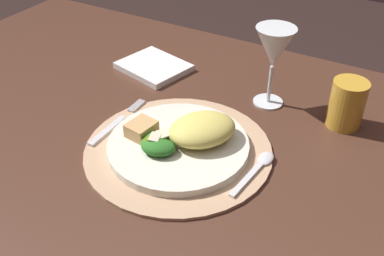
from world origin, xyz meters
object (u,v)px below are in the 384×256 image
fork (115,124)px  napkin (154,67)px  dinner_plate (178,145)px  spoon (259,166)px  dining_table (168,178)px  amber_tumbler (347,104)px  wine_glass (274,50)px

fork → napkin: bearing=105.9°
dinner_plate → spoon: (0.15, 0.03, -0.00)m
dining_table → spoon: size_ratio=10.61×
spoon → amber_tumbler: bearing=66.5°
napkin → spoon: bearing=-30.5°
dinner_plate → spoon: size_ratio=1.88×
dining_table → fork: 0.16m
dinner_plate → wine_glass: size_ratio=1.52×
fork → amber_tumbler: bearing=31.1°
dining_table → fork: fork is taller
dining_table → spoon: bearing=-0.9°
dinner_plate → napkin: bearing=131.8°
dining_table → napkin: 0.29m
napkin → amber_tumbler: bearing=-0.4°
fork → wine_glass: bearing=45.8°
spoon → napkin: bearing=149.5°
spoon → amber_tumbler: size_ratio=1.42×
fork → amber_tumbler: 0.44m
dining_table → amber_tumbler: (0.28, 0.20, 0.16)m
dinner_plate → napkin: size_ratio=1.70×
fork → wine_glass: wine_glass is taller
dinner_plate → fork: (-0.14, 0.00, -0.00)m
fork → wine_glass: 0.34m
dinner_plate → spoon: 0.15m
fork → amber_tumbler: size_ratio=1.80×
dinner_plate → dining_table: bearing=147.6°
wine_glass → dining_table: bearing=-121.3°
dinner_plate → amber_tumbler: amber_tumbler is taller
wine_glass → spoon: bearing=-72.2°
dining_table → napkin: size_ratio=9.58×
spoon → amber_tumbler: 0.23m
fork → wine_glass: (0.22, 0.23, 0.11)m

